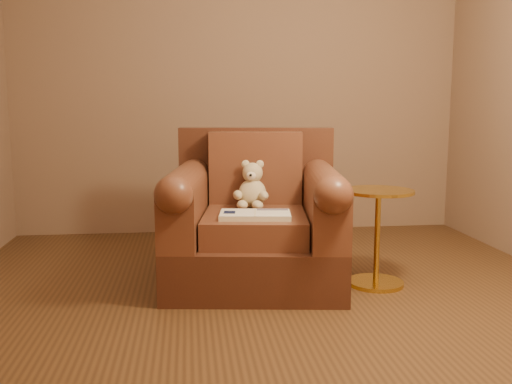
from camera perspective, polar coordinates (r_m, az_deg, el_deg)
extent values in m
plane|color=#56361D|center=(3.41, 1.55, -11.00)|extent=(4.00, 4.00, 0.00)
cube|color=#8C6C56|center=(5.21, -1.67, 10.86)|extent=(4.00, 0.02, 2.70)
cube|color=#8C6C56|center=(1.29, 15.59, 17.44)|extent=(4.00, 0.02, 2.70)
cube|color=#4B2619|center=(3.75, -0.10, -6.70)|extent=(1.23, 1.18, 0.31)
cube|color=#4B2619|center=(4.12, -0.01, 1.69)|extent=(1.11, 0.26, 0.68)
cube|color=brown|center=(3.64, -0.12, -3.34)|extent=(0.74, 0.85, 0.17)
cube|color=brown|center=(3.97, -0.03, 2.47)|extent=(0.66, 0.26, 0.50)
cube|color=brown|center=(3.66, -7.03, -1.86)|extent=(0.34, 0.96, 0.35)
cube|color=brown|center=(3.65, 6.82, -1.90)|extent=(0.34, 0.96, 0.35)
cylinder|color=brown|center=(3.63, -7.08, 0.87)|extent=(0.34, 0.96, 0.22)
cylinder|color=brown|center=(3.62, 6.87, 0.85)|extent=(0.34, 0.96, 0.22)
ellipsoid|color=beige|center=(3.82, -0.37, -0.15)|extent=(0.19, 0.17, 0.20)
sphere|color=beige|center=(3.81, -0.35, 1.93)|extent=(0.14, 0.14, 0.14)
ellipsoid|color=beige|center=(3.82, -1.05, 2.81)|extent=(0.06, 0.03, 0.06)
ellipsoid|color=beige|center=(3.81, 0.38, 2.79)|extent=(0.06, 0.03, 0.06)
ellipsoid|color=beige|center=(3.75, -0.49, 1.63)|extent=(0.06, 0.04, 0.06)
sphere|color=black|center=(3.73, -0.54, 1.70)|extent=(0.02, 0.02, 0.02)
ellipsoid|color=beige|center=(3.76, -1.84, -0.31)|extent=(0.06, 0.12, 0.06)
ellipsoid|color=beige|center=(3.73, 0.78, -0.36)|extent=(0.06, 0.12, 0.06)
ellipsoid|color=beige|center=(3.72, -1.38, -1.30)|extent=(0.07, 0.12, 0.06)
ellipsoid|color=beige|center=(3.71, 0.16, -1.33)|extent=(0.07, 0.12, 0.06)
cube|color=beige|center=(3.46, -0.09, -2.34)|extent=(0.46, 0.31, 0.03)
cube|color=white|center=(3.46, -1.86, -2.07)|extent=(0.24, 0.28, 0.00)
cube|color=white|center=(3.46, 1.68, -2.07)|extent=(0.24, 0.28, 0.00)
cube|color=beige|center=(3.46, -0.09, -2.05)|extent=(0.04, 0.26, 0.00)
cube|color=#0F1638|center=(3.46, -2.66, -2.03)|extent=(0.08, 0.10, 0.00)
cube|color=slate|center=(3.55, 1.65, -1.77)|extent=(0.20, 0.08, 0.00)
cylinder|color=gold|center=(3.81, 11.88, -8.88)|extent=(0.36, 0.36, 0.03)
cylinder|color=gold|center=(3.73, 12.02, -4.51)|extent=(0.04, 0.04, 0.58)
cylinder|color=gold|center=(3.67, 12.16, 0.07)|extent=(0.44, 0.44, 0.02)
cylinder|color=gold|center=(3.67, 12.16, -0.15)|extent=(0.04, 0.04, 0.02)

